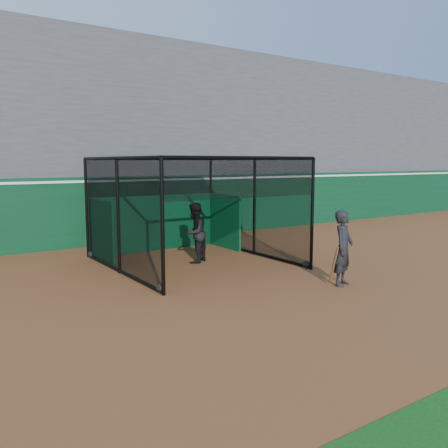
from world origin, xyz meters
TOP-DOWN VIEW (x-y plane):
  - ground at (0.00, 0.00)m, footprint 120.00×120.00m
  - outfield_wall at (0.00, 8.50)m, footprint 50.00×0.50m
  - grandstand at (0.00, 12.27)m, footprint 50.00×7.85m
  - batting_cage at (0.62, 3.86)m, footprint 4.76×5.38m
  - batter at (0.70, 3.87)m, footprint 1.12×1.08m
  - on_deck_player at (2.37, -0.48)m, footprint 0.80×0.69m

SIDE VIEW (x-z plane):
  - ground at x=0.00m, z-range 0.00..0.00m
  - batter at x=0.70m, z-range 0.00..1.82m
  - on_deck_player at x=2.37m, z-range 0.00..1.87m
  - outfield_wall at x=0.00m, z-range 0.04..2.54m
  - batting_cage at x=0.62m, z-range 0.00..3.14m
  - grandstand at x=0.00m, z-range 0.00..8.95m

